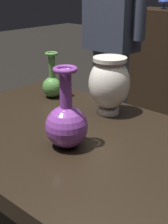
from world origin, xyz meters
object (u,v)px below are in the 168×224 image
Objects in this scene: vase_centerpiece at (67,123)px; visitor_near_left at (112,22)px; shelf_vase_far_left at (164,2)px; vase_tall_behind at (53,84)px; vase_left_accent at (109,83)px.

vase_centerpiece is 0.13× the size of visitor_near_left.
shelf_vase_far_left is 0.07× the size of visitor_near_left.
visitor_near_left is (0.34, -1.25, -0.05)m from shelf_vase_far_left.
vase_tall_behind is 2.12m from shelf_vase_far_left.
vase_tall_behind is 1.60× the size of shelf_vase_far_left.
vase_centerpiece is at bearing -66.81° from shelf_vase_far_left.
shelf_vase_far_left reaches higher than vase_left_accent.
visitor_near_left is at bearing 111.38° from vase_tall_behind.
vase_left_accent is 0.12× the size of visitor_near_left.
shelf_vase_far_left is at bearing 113.19° from vase_centerpiece.
shelf_vase_far_left is (-0.97, 2.27, 0.18)m from vase_centerpiece.
visitor_near_left is at bearing 126.90° from vase_left_accent.
vase_left_accent is 0.95m from visitor_near_left.
shelf_vase_far_left is (-0.91, 2.00, 0.15)m from vase_left_accent.
shelf_vase_far_left is (-0.64, 2.01, 0.20)m from vase_tall_behind.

